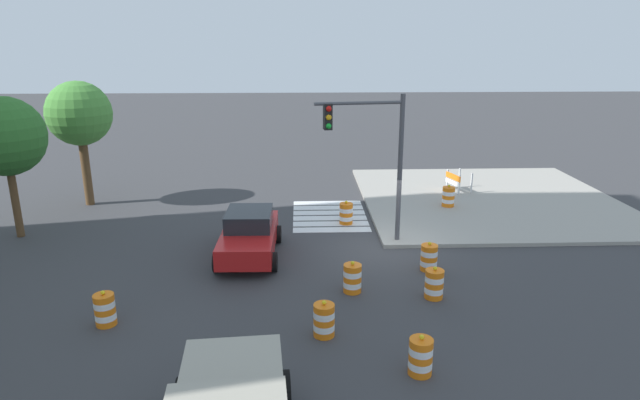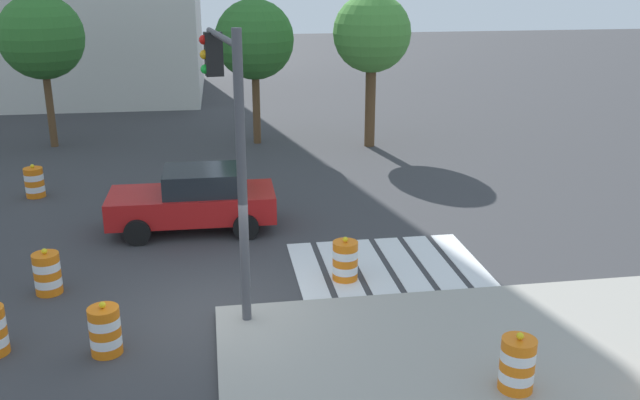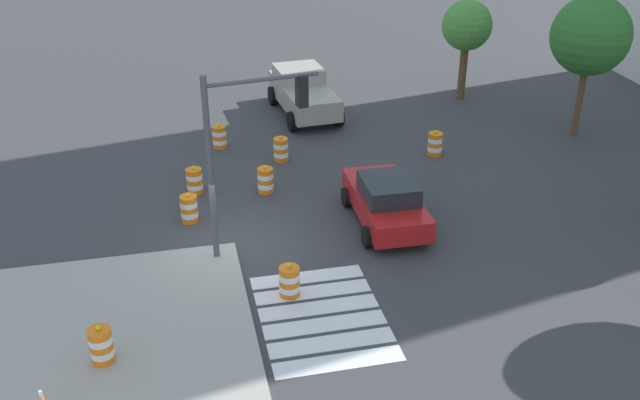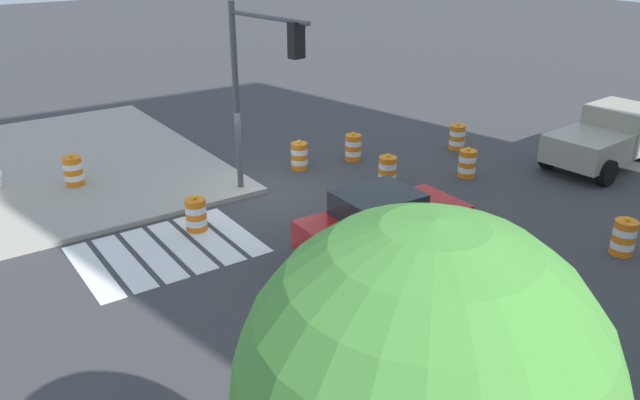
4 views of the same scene
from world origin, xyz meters
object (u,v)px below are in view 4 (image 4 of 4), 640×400
at_px(traffic_barrel_median_near, 196,215).
at_px(traffic_barrel_opposite_curb, 353,147).
at_px(traffic_light_pole, 259,70).
at_px(street_tree_streetside_far, 422,399).
at_px(traffic_barrel_median_far, 387,170).
at_px(traffic_barrel_crosswalk_end, 467,164).
at_px(traffic_barrel_lane_center, 299,156).
at_px(sports_car, 383,222).
at_px(traffic_barrel_on_sidewalk, 73,171).
at_px(pickup_truck, 612,136).
at_px(traffic_barrel_far_curb, 457,137).
at_px(traffic_barrel_near_corner, 624,237).

bearing_deg(traffic_barrel_median_near, traffic_barrel_opposite_curb, -163.19).
distance_m(traffic_light_pole, street_tree_streetside_far, 13.73).
bearing_deg(traffic_barrel_median_far, traffic_barrel_opposite_curb, -101.54).
xyz_separation_m(traffic_barrel_crosswalk_end, street_tree_streetside_far, (12.17, 10.51, 3.78)).
bearing_deg(traffic_barrel_lane_center, sports_car, 76.00).
relative_size(traffic_light_pole, street_tree_streetside_far, 0.96).
xyz_separation_m(traffic_barrel_opposite_curb, traffic_barrel_on_sidewalk, (8.72, -2.76, 0.15)).
height_order(pickup_truck, traffic_barrel_median_near, pickup_truck).
height_order(traffic_barrel_median_near, traffic_light_pole, traffic_light_pole).
xyz_separation_m(traffic_barrel_median_far, traffic_barrel_lane_center, (1.53, -2.73, 0.00)).
height_order(traffic_barrel_median_near, street_tree_streetside_far, street_tree_streetside_far).
bearing_deg(traffic_light_pole, traffic_barrel_far_curb, -178.65).
relative_size(pickup_truck, traffic_barrel_crosswalk_end, 5.18).
bearing_deg(traffic_barrel_on_sidewalk, traffic_barrel_lane_center, 159.95).
bearing_deg(street_tree_streetside_far, traffic_barrel_lane_center, -119.67).
bearing_deg(traffic_barrel_near_corner, traffic_barrel_on_sidewalk, -50.51).
xyz_separation_m(traffic_barrel_near_corner, traffic_barrel_median_far, (1.74, -6.93, 0.00)).
relative_size(traffic_barrel_crosswalk_end, traffic_barrel_lane_center, 1.00).
bearing_deg(traffic_light_pole, traffic_barrel_lane_center, -143.78).
bearing_deg(traffic_barrel_crosswalk_end, street_tree_streetside_far, 40.81).
bearing_deg(traffic_barrel_crosswalk_end, pickup_truck, 159.63).
height_order(traffic_barrel_near_corner, traffic_barrel_opposite_curb, same).
distance_m(sports_car, traffic_barrel_on_sidewalk, 10.03).
relative_size(traffic_barrel_lane_center, street_tree_streetside_far, 0.18).
distance_m(sports_car, traffic_barrel_median_near, 5.02).
bearing_deg(street_tree_streetside_far, traffic_barrel_crosswalk_end, -139.19).
relative_size(pickup_truck, traffic_barrel_far_curb, 5.18).
bearing_deg(sports_car, pickup_truck, -176.88).
height_order(sports_car, traffic_barrel_on_sidewalk, sports_car).
relative_size(pickup_truck, traffic_barrel_median_near, 5.18).
bearing_deg(traffic_barrel_on_sidewalk, traffic_barrel_far_curb, 162.31).
bearing_deg(traffic_barrel_lane_center, street_tree_streetside_far, 60.33).
xyz_separation_m(traffic_barrel_median_near, traffic_light_pole, (-2.45, -0.64, 3.46)).
bearing_deg(traffic_barrel_opposite_curb, traffic_barrel_lane_center, -8.82).
height_order(traffic_barrel_crosswalk_end, traffic_barrel_lane_center, same).
xyz_separation_m(pickup_truck, traffic_barrel_near_corner, (5.78, 4.09, -0.52)).
bearing_deg(street_tree_streetside_far, traffic_barrel_on_sidewalk, -94.83).
xyz_separation_m(pickup_truck, traffic_barrel_far_curb, (3.21, -4.02, -0.52)).
distance_m(traffic_barrel_lane_center, traffic_barrel_on_sidewalk, 7.13).
bearing_deg(sports_car, traffic_light_pole, -78.98).
bearing_deg(traffic_barrel_on_sidewalk, street_tree_streetside_far, 85.17).
bearing_deg(traffic_light_pole, sports_car, 101.02).
bearing_deg(traffic_barrel_near_corner, street_tree_streetside_far, 21.89).
bearing_deg(sports_car, traffic_barrel_far_curb, -148.10).
relative_size(traffic_barrel_on_sidewalk, traffic_light_pole, 0.19).
height_order(traffic_barrel_lane_center, traffic_barrel_on_sidewalk, traffic_barrel_on_sidewalk).
relative_size(traffic_barrel_opposite_curb, street_tree_streetside_far, 0.18).
height_order(sports_car, traffic_barrel_far_curb, sports_car).
bearing_deg(pickup_truck, traffic_barrel_opposite_curb, -36.81).
bearing_deg(traffic_barrel_far_curb, traffic_barrel_crosswalk_end, 50.60).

